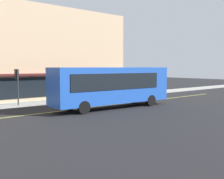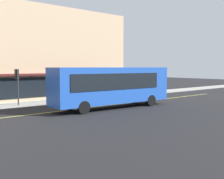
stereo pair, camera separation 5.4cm
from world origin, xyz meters
The scene contains 7 objects.
ground centered at (0.00, 0.00, 0.00)m, with size 120.00×120.00×0.00m, color black.
sidewalk centered at (0.00, 5.33, 0.07)m, with size 80.00×2.42×0.15m, color #9E9B93.
lane_centre_stripe centered at (0.00, 0.00, 0.00)m, with size 36.00×0.16×0.01m, color #D8D14C.
storefront_building centered at (-2.64, 12.36, 4.97)m, with size 23.40×12.27×9.94m.
bus centered at (0.69, -1.38, 1.99)m, with size 11.24×3.09×3.50m.
traffic_light centered at (-5.38, 4.60, 2.53)m, with size 0.30×0.52×3.20m.
car_black centered at (6.53, 3.07, 0.74)m, with size 4.36×1.97×1.52m.
Camera 1 is at (-13.96, -18.91, 3.53)m, focal length 42.70 mm.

